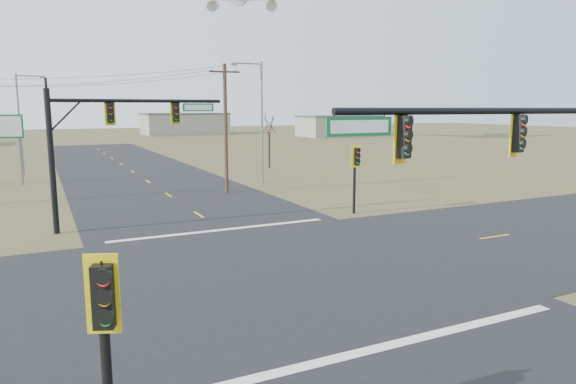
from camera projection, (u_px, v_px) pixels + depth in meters
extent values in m
plane|color=brown|center=(282.00, 269.00, 20.91)|extent=(320.00, 320.00, 0.00)
cube|color=black|center=(282.00, 269.00, 20.90)|extent=(160.00, 14.00, 0.02)
cube|color=black|center=(282.00, 269.00, 20.90)|extent=(14.00, 160.00, 0.02)
cube|color=silver|center=(398.00, 343.00, 14.25)|extent=(12.00, 0.40, 0.01)
cube|color=silver|center=(222.00, 230.00, 27.55)|extent=(12.00, 0.40, 0.01)
cylinder|color=black|center=(493.00, 111.00, 13.80)|extent=(10.02, 0.18, 0.18)
cube|color=#0D602E|center=(360.00, 127.00, 12.00)|extent=(1.80, 0.05, 0.45)
cylinder|color=black|center=(52.00, 162.00, 26.28)|extent=(0.30, 0.30, 7.48)
cylinder|color=black|center=(139.00, 101.00, 27.74)|extent=(9.08, 0.19, 0.19)
cube|color=#0D602E|center=(198.00, 107.00, 29.20)|extent=(1.80, 0.05, 0.45)
cylinder|color=black|center=(354.00, 181.00, 31.67)|extent=(0.18, 0.18, 4.10)
cylinder|color=black|center=(107.00, 377.00, 8.63)|extent=(0.17, 0.17, 4.03)
cylinder|color=#4A3620|center=(226.00, 129.00, 38.94)|extent=(0.28, 0.28, 9.78)
cube|color=#4A3620|center=(225.00, 72.00, 38.25)|extent=(2.39, 0.13, 0.12)
cylinder|color=slate|center=(20.00, 150.00, 43.59)|extent=(0.16, 0.16, 5.97)
cube|color=#0D602E|center=(2.00, 126.00, 42.76)|extent=(3.18, 0.39, 1.99)
cylinder|color=slate|center=(262.00, 123.00, 44.15)|extent=(0.21, 0.21, 10.37)
cylinder|color=slate|center=(248.00, 64.00, 42.81)|extent=(2.49, 0.12, 0.12)
cube|color=slate|center=(234.00, 64.00, 42.29)|extent=(0.62, 0.42, 0.19)
cylinder|color=slate|center=(20.00, 125.00, 49.95)|extent=(0.20, 0.20, 9.78)
cylinder|color=slate|center=(29.00, 76.00, 49.70)|extent=(2.35, 0.12, 0.12)
cube|color=slate|center=(43.00, 77.00, 50.23)|extent=(0.56, 0.29, 0.18)
cylinder|color=black|center=(269.00, 150.00, 56.07)|extent=(0.20, 0.20, 3.92)
cube|color=gray|center=(185.00, 124.00, 128.88)|extent=(20.00, 12.00, 5.00)
cube|color=gray|center=(339.00, 127.00, 119.73)|extent=(18.00, 10.00, 4.50)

